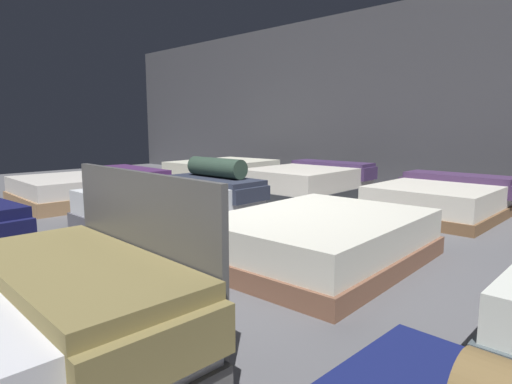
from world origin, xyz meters
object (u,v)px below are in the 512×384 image
Objects in this scene: bed_4 at (92,188)px; bed_5 at (177,203)px; bed_9 at (308,182)px; bed_6 at (320,238)px; bed_10 at (441,199)px; bed_8 at (223,173)px.

bed_5 is at bearing 2.03° from bed_4.
bed_5 is 0.97× the size of bed_9.
bed_6 is 0.98× the size of bed_9.
bed_10 is (4.55, 2.78, 0.00)m from bed_4.
bed_4 is 1.08× the size of bed_5.
bed_4 is 1.13× the size of bed_10.
bed_6 is 0.96× the size of bed_8.
bed_6 is at bearing 1.93° from bed_4.
bed_5 reaches higher than bed_9.
bed_6 is at bearing -90.30° from bed_10.
bed_10 is at bearing 87.36° from bed_6.
bed_9 is at bearing -178.26° from bed_10.
bed_4 is at bearing -131.55° from bed_9.
bed_10 is at bearing 34.07° from bed_4.
bed_4 is at bearing -179.77° from bed_5.
bed_4 is 5.33m from bed_10.
bed_8 is at bearing -179.85° from bed_10.
bed_9 is 1.08× the size of bed_10.
bed_5 is 2.76m from bed_9.
bed_4 reaches higher than bed_6.
bed_9 is (0.02, 2.76, 0.00)m from bed_5.
bed_9 is (2.33, 2.73, 0.04)m from bed_4.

